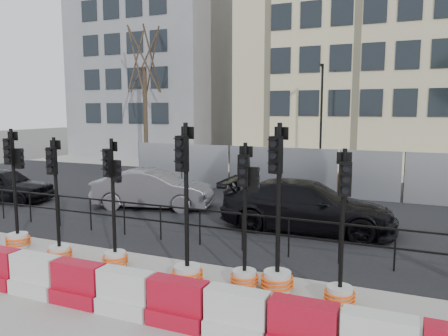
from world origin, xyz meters
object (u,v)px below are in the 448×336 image
at_px(traffic_signal_d, 114,237).
at_px(traffic_signal_h, 341,274).
at_px(car_a, 3,185).
at_px(car_c, 307,206).

distance_m(traffic_signal_d, traffic_signal_h, 5.03).
relative_size(traffic_signal_h, car_a, 0.70).
distance_m(traffic_signal_h, car_c, 5.04).
bearing_deg(traffic_signal_d, car_c, 73.96).
height_order(traffic_signal_d, car_a, traffic_signal_d).
height_order(traffic_signal_h, car_c, traffic_signal_h).
bearing_deg(traffic_signal_d, car_a, 172.74).
distance_m(traffic_signal_d, car_c, 5.83).
xyz_separation_m(traffic_signal_d, car_c, (3.36, 4.77, 0.04)).
bearing_deg(car_c, traffic_signal_h, -163.08).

